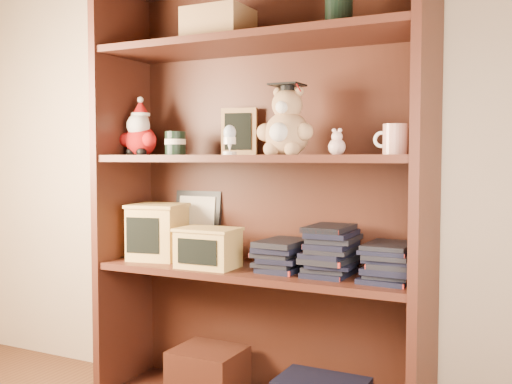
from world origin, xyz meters
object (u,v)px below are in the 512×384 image
Objects in this scene: grad_teddy_bear at (286,127)px; teacher_mug at (394,139)px; bookcase at (262,203)px; treats_box at (158,231)px.

grad_teddy_bear is 2.29× the size of teacher_mug.
teacher_mug is (0.37, 0.01, -0.05)m from grad_teddy_bear.
bookcase reaches higher than treats_box.
bookcase is at bearing 174.08° from teacher_mug.
teacher_mug reaches higher than treats_box.
grad_teddy_bear is at bearing -178.83° from teacher_mug.
bookcase is 0.30m from grad_teddy_bear.
teacher_mug is at bearing 0.06° from treats_box.
bookcase reaches higher than teacher_mug.
bookcase is 7.06× the size of treats_box.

